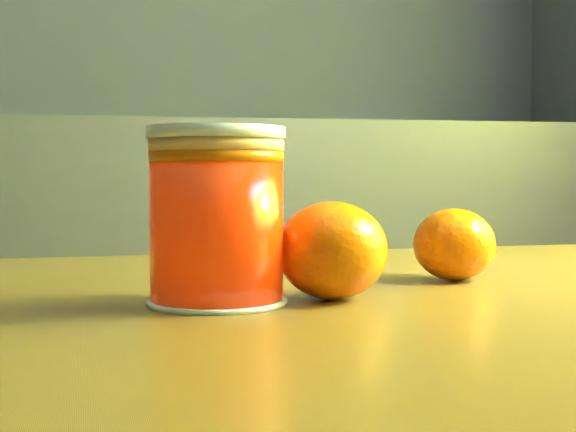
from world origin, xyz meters
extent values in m
cube|color=brown|center=(0.76, 0.06, 0.68)|extent=(0.97, 0.71, 0.04)
cylinder|color=#F02A04|center=(0.62, 0.05, 0.75)|extent=(0.09, 0.09, 0.10)
cylinder|color=#DFA05B|center=(0.62, 0.05, 0.80)|extent=(0.09, 0.09, 0.01)
cylinder|color=silver|center=(0.62, 0.05, 0.81)|extent=(0.09, 0.09, 0.01)
ellipsoid|color=#E36604|center=(0.70, 0.05, 0.73)|extent=(0.09, 0.09, 0.07)
ellipsoid|color=#E36604|center=(0.82, 0.13, 0.73)|extent=(0.07, 0.07, 0.06)
camera|label=1|loc=(0.57, -0.47, 0.79)|focal=50.00mm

